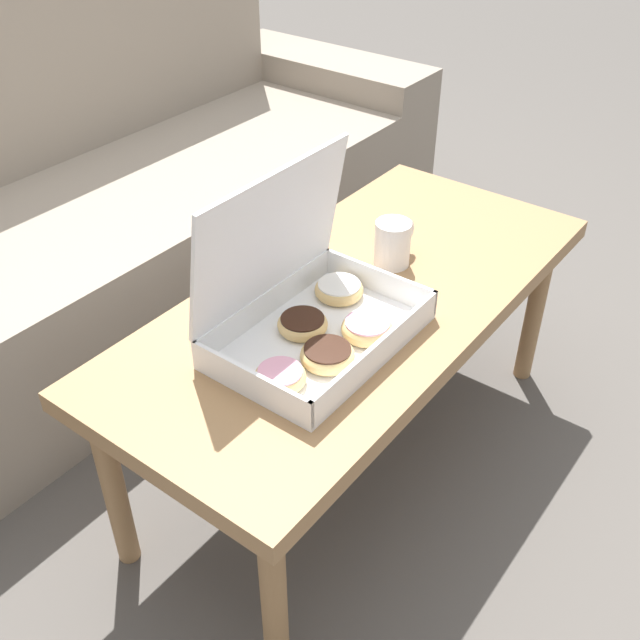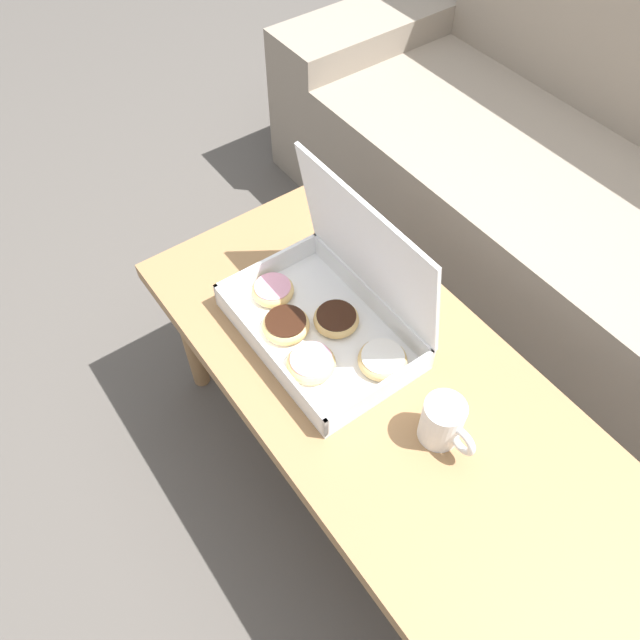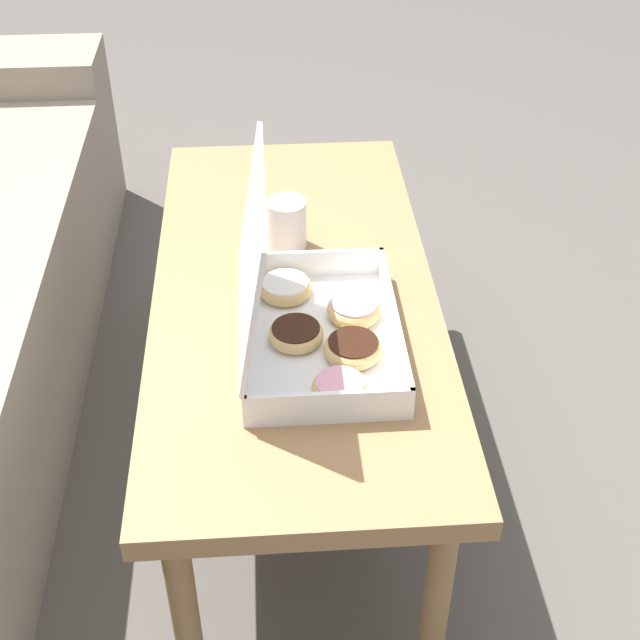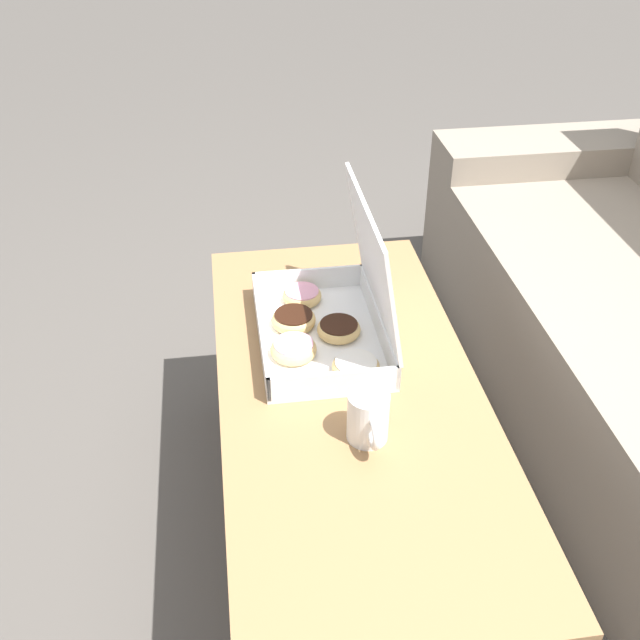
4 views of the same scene
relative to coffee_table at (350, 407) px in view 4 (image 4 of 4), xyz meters
name	(u,v)px [view 4 (image 4 of 4)]	position (x,y,z in m)	size (l,w,h in m)	color
ground_plane	(403,532)	(0.00, 0.14, -0.41)	(12.00, 12.00, 0.00)	#514C47
coffee_table	(350,407)	(0.00, 0.00, 0.00)	(1.13, 0.52, 0.45)	#997047
pastry_box	(329,318)	(-0.17, -0.02, 0.10)	(0.39, 0.26, 0.32)	white
coffee_mug	(368,418)	(0.14, 0.01, 0.10)	(0.12, 0.08, 0.10)	white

